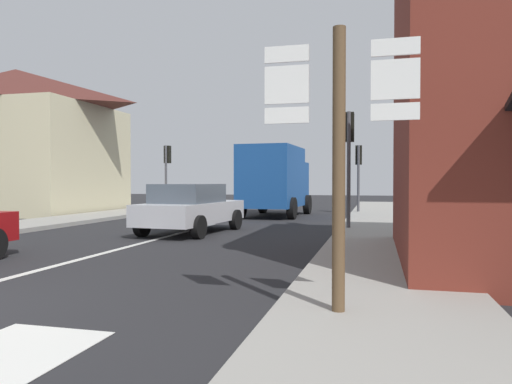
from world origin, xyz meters
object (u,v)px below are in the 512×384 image
delivery_truck (275,179)px  traffic_light_far_right (359,163)px  traffic_light_far_left (167,163)px  traffic_light_near_right (349,143)px  sedan_far (191,208)px  route_sign_post (339,148)px

delivery_truck → traffic_light_far_right: 4.29m
traffic_light_far_right → traffic_light_far_left: bearing=-178.9°
traffic_light_far_left → traffic_light_near_right: 12.51m
sedan_far → traffic_light_near_right: traffic_light_near_right is taller
delivery_truck → traffic_light_far_right: (3.55, 2.29, 0.75)m
traffic_light_near_right → traffic_light_far_left: bearing=140.7°
route_sign_post → traffic_light_far_left: traffic_light_far_left is taller
traffic_light_far_right → traffic_light_near_right: bearing=-90.0°
traffic_light_far_left → traffic_light_far_right: size_ratio=1.05×
route_sign_post → traffic_light_far_right: (-0.43, 17.84, 0.49)m
route_sign_post → traffic_light_far_right: bearing=91.4°
traffic_light_far_right → traffic_light_near_right: traffic_light_near_right is taller
sedan_far → delivery_truck: (1.01, 7.38, 0.89)m
sedan_far → traffic_light_far_right: 10.82m
delivery_truck → traffic_light_far_right: size_ratio=1.57×
sedan_far → traffic_light_near_right: (4.56, 1.56, 1.95)m
delivery_truck → traffic_light_near_right: bearing=-58.6°
sedan_far → traffic_light_far_right: (4.56, 9.68, 1.64)m
delivery_truck → traffic_light_far_left: traffic_light_far_left is taller
sedan_far → route_sign_post: route_sign_post is taller
route_sign_post → traffic_light_far_left: size_ratio=0.94×
traffic_light_far_left → delivery_truck: bearing=-18.9°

